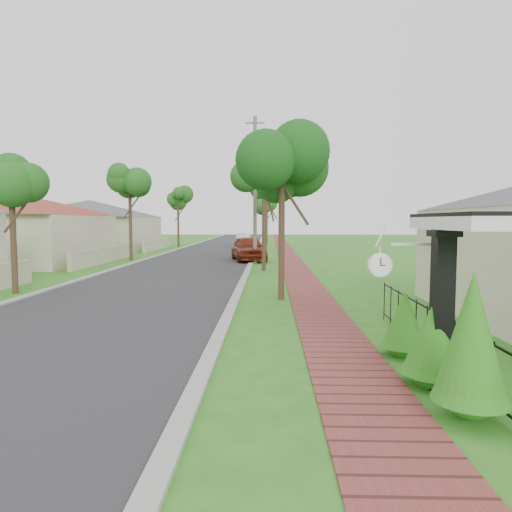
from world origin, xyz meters
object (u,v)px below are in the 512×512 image
(porch_post, at_px, (442,317))
(parked_car_white, at_px, (243,240))
(utility_pole, at_px, (255,190))
(station_clock, at_px, (382,263))
(near_tree, at_px, (282,167))
(parked_car_red, at_px, (248,249))

(porch_post, distance_m, parked_car_white, 41.33)
(parked_car_white, bearing_deg, utility_pole, -91.37)
(station_clock, bearing_deg, near_tree, 101.11)
(porch_post, relative_size, utility_pole, 0.28)
(near_tree, bearing_deg, parked_car_red, 96.88)
(parked_car_red, relative_size, near_tree, 0.86)
(utility_pole, bearing_deg, parked_car_red, 104.66)
(parked_car_white, bearing_deg, station_clock, -90.21)
(porch_post, height_order, parked_car_red, porch_post)
(porch_post, xyz_separation_m, utility_pole, (-3.65, 21.00, 3.44))
(porch_post, bearing_deg, station_clock, 155.01)
(parked_car_red, bearing_deg, porch_post, -91.45)
(parked_car_white, height_order, utility_pole, utility_pole)
(porch_post, distance_m, station_clock, 1.26)
(porch_post, bearing_deg, near_tree, 106.37)
(porch_post, height_order, station_clock, porch_post)
(parked_car_white, relative_size, near_tree, 0.73)
(porch_post, height_order, near_tree, near_tree)
(porch_post, xyz_separation_m, near_tree, (-2.35, 8.00, 3.31))
(parked_car_white, relative_size, utility_pole, 0.45)
(parked_car_white, xyz_separation_m, near_tree, (3.20, -32.95, 3.77))
(porch_post, bearing_deg, parked_car_red, 100.27)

